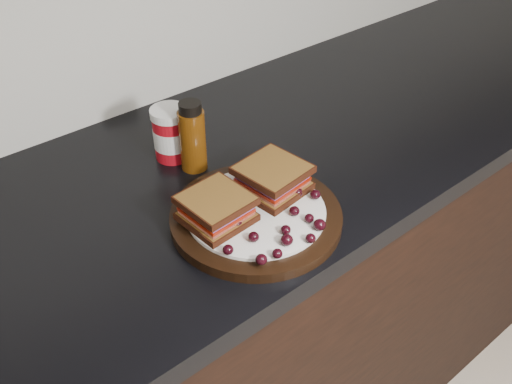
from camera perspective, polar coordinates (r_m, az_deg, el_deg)
base_cabinets at (r=1.35m, az=-5.54°, el=-15.67°), size 3.96×0.58×0.86m
countertop at (r=1.02m, az=-7.02°, el=-0.45°), size 3.98×0.60×0.04m
plate at (r=0.93m, az=0.00°, el=-2.49°), size 0.28×0.28×0.02m
sandwich_left at (r=0.89m, az=-3.99°, el=-1.65°), size 0.10×0.10×0.04m
sandwich_right at (r=0.95m, az=1.67°, el=1.39°), size 0.11×0.11×0.05m
grape_0 at (r=0.84m, az=-2.81°, el=-5.78°), size 0.02×0.02×0.02m
grape_1 at (r=0.86m, az=-0.24°, el=-4.51°), size 0.02×0.02×0.02m
grape_2 at (r=0.82m, az=0.54°, el=-6.76°), size 0.02×0.02×0.02m
grape_3 at (r=0.83m, az=2.15°, el=-6.17°), size 0.02×0.02×0.01m
grape_4 at (r=0.85m, az=3.10°, el=-4.81°), size 0.02×0.02×0.02m
grape_5 at (r=0.87m, az=2.99°, el=-3.80°), size 0.02×0.02×0.01m
grape_6 at (r=0.86m, az=5.48°, el=-4.62°), size 0.02×0.02×0.01m
grape_7 at (r=0.88m, az=6.38°, el=-3.27°), size 0.02×0.02×0.02m
grape_8 at (r=0.89m, az=5.35°, el=-2.62°), size 0.02×0.02×0.01m
grape_9 at (r=0.91m, az=3.87°, el=-1.91°), size 0.02×0.02×0.02m
grape_10 at (r=0.94m, az=5.95°, el=-0.25°), size 0.02×0.02×0.02m
grape_11 at (r=0.94m, az=4.16°, el=-0.05°), size 0.02×0.02×0.02m
grape_12 at (r=0.96m, az=4.55°, el=0.73°), size 0.02×0.02×0.02m
grape_13 at (r=0.96m, az=3.39°, el=1.01°), size 0.02×0.02×0.02m
grape_14 at (r=0.98m, az=1.76°, el=1.67°), size 0.02×0.02×0.01m
grape_15 at (r=0.95m, az=0.90°, el=0.59°), size 0.02×0.02×0.02m
grape_16 at (r=0.92m, az=-4.84°, el=-0.99°), size 0.02×0.02×0.02m
grape_17 at (r=0.91m, az=-4.37°, el=-1.52°), size 0.02×0.02×0.02m
grape_18 at (r=0.88m, az=-4.70°, el=-3.39°), size 0.02×0.02×0.02m
grape_19 at (r=0.88m, az=-5.19°, el=-3.41°), size 0.02×0.02×0.02m
grape_20 at (r=0.88m, az=-1.92°, el=-3.24°), size 0.02×0.02×0.02m
grape_21 at (r=0.91m, az=-2.59°, el=-1.76°), size 0.02×0.02×0.02m
grape_22 at (r=0.91m, az=-3.40°, el=-1.97°), size 0.01×0.01×0.01m
grape_23 at (r=0.88m, az=-4.73°, el=-3.26°), size 0.02×0.02×0.02m
condiment_jar at (r=1.07m, az=-8.50°, el=5.82°), size 0.08×0.08×0.10m
oil_bottle at (r=1.02m, az=-6.39°, el=5.57°), size 0.06×0.06×0.13m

